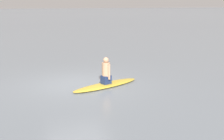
# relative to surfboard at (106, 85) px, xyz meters

# --- Properties ---
(ground_plane) EXTENTS (400.00, 400.00, 0.00)m
(ground_plane) POSITION_rel_surfboard_xyz_m (-0.76, -0.92, -0.05)
(ground_plane) COLOR gray
(surfboard) EXTENTS (1.67, 3.14, 0.10)m
(surfboard) POSITION_rel_surfboard_xyz_m (0.00, 0.00, 0.00)
(surfboard) COLOR gold
(surfboard) RESTS_ON ground
(person_paddler) EXTENTS (0.45, 0.41, 1.03)m
(person_paddler) POSITION_rel_surfboard_xyz_m (0.00, 0.00, 0.52)
(person_paddler) COLOR navy
(person_paddler) RESTS_ON surfboard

